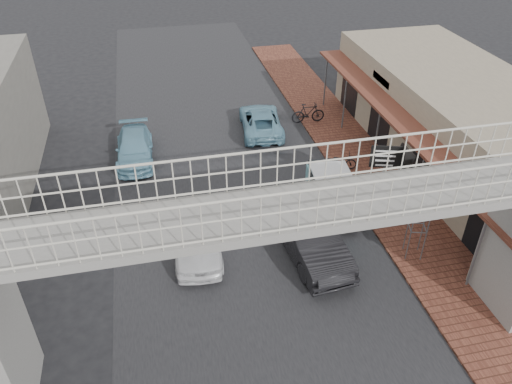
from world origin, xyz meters
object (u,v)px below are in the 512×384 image
dark_sedan (309,235)px  angkot_curb (261,121)px  white_hatchback (198,235)px  motorcycle_far (308,113)px  motorcycle_near (340,161)px  street_clock (424,199)px  arrow_sign (407,158)px  angkot_far (135,148)px  angkot_van (333,190)px

dark_sedan → angkot_curb: dark_sedan is taller
white_hatchback → motorcycle_far: white_hatchback is taller
motorcycle_near → motorcycle_far: 4.91m
white_hatchback → street_clock: street_clock is taller
motorcycle_far → white_hatchback: bearing=143.7°
street_clock → white_hatchback: bearing=-177.9°
dark_sedan → arrow_sign: arrow_sign is taller
motorcycle_near → arrow_sign: 4.45m
motorcycle_far → arrow_sign: size_ratio=0.58×
angkot_curb → angkot_far: bearing=19.1°
angkot_curb → motorcycle_far: bearing=-168.4°
angkot_van → arrow_sign: (2.61, -0.73, 1.58)m
angkot_curb → angkot_van: bearing=105.1°
arrow_sign → dark_sedan: bearing=-144.2°
dark_sedan → motorcycle_near: size_ratio=3.15×
angkot_far → arrow_sign: arrow_sign is taller
angkot_curb → arrow_sign: bearing=120.6°
dark_sedan → motorcycle_far: (3.19, 10.09, -0.16)m
angkot_curb → white_hatchback: bearing=69.4°
angkot_van → street_clock: 4.12m
white_hatchback → street_clock: bearing=-9.8°
motorcycle_near → motorcycle_far: size_ratio=0.85×
motorcycle_near → street_clock: (0.48, -6.28, 2.10)m
angkot_van → dark_sedan: bearing=-121.6°
angkot_far → dark_sedan: bearing=-52.2°
dark_sedan → angkot_far: size_ratio=1.17×
dark_sedan → angkot_curb: size_ratio=1.11×
angkot_far → angkot_van: angkot_van is taller
angkot_curb → angkot_far: angkot_curb is taller
street_clock → arrow_sign: bearing=93.8°
white_hatchback → angkot_curb: bearing=68.8°
white_hatchback → angkot_far: bearing=111.9°
dark_sedan → motorcycle_far: bearing=67.0°
angkot_curb → motorcycle_far: (2.70, 0.25, 0.04)m
white_hatchback → arrow_sign: size_ratio=1.34×
motorcycle_near → street_clock: bearing=-157.4°
motorcycle_near → street_clock: street_clock is taller
motorcycle_near → motorcycle_far: bearing=18.2°
angkot_far → angkot_van: (7.79, -6.16, 0.48)m
white_hatchback → motorcycle_far: (7.16, 9.08, -0.07)m
motorcycle_near → arrow_sign: arrow_sign is taller
angkot_far → motorcycle_far: (9.30, 1.76, 0.04)m
angkot_curb → dark_sedan: bearing=93.4°
angkot_far → motorcycle_near: angkot_far is taller
angkot_curb → arrow_sign: arrow_sign is taller
white_hatchback → motorcycle_near: 8.29m
motorcycle_near → street_clock: size_ratio=0.51×
angkot_curb → motorcycle_far: 2.71m
dark_sedan → street_clock: 4.23m
dark_sedan → arrow_sign: size_ratio=1.54×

